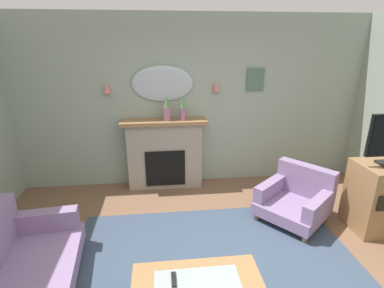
{
  "coord_description": "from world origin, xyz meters",
  "views": [
    {
      "loc": [
        -0.54,
        -2.23,
        2.33
      ],
      "look_at": [
        -0.16,
        1.23,
        1.1
      ],
      "focal_mm": 27.17,
      "sensor_mm": 36.0,
      "label": 1
    }
  ],
  "objects": [
    {
      "name": "patterned_rug",
      "position": [
        0.0,
        0.2,
        0.01
      ],
      "size": [
        3.2,
        2.4,
        0.01
      ],
      "primitive_type": "cube",
      "color": "#38475B",
      "rests_on": "ground"
    },
    {
      "name": "armchair_near_fireplace",
      "position": [
        1.27,
        1.11,
        0.31
      ],
      "size": [
        1.14,
        1.14,
        0.71
      ],
      "color": "gray",
      "rests_on": "ground"
    },
    {
      "name": "wall_sconce_right",
      "position": [
        0.35,
        2.35,
        1.66
      ],
      "size": [
        0.14,
        0.14,
        0.14
      ],
      "primitive_type": "cone",
      "color": "#D17066"
    },
    {
      "name": "floral_couch",
      "position": [
        -1.94,
        -0.02,
        0.32
      ],
      "size": [
        1.04,
        1.79,
        0.76
      ],
      "color": "gray",
      "rests_on": "ground"
    },
    {
      "name": "wall_back",
      "position": [
        0.0,
        2.48,
        1.38
      ],
      "size": [
        6.67,
        0.1,
        2.76
      ],
      "primitive_type": "cube",
      "color": "#93A393",
      "rests_on": "ground"
    },
    {
      "name": "wall_sconce_left",
      "position": [
        -1.35,
        2.35,
        1.66
      ],
      "size": [
        0.14,
        0.14,
        0.14
      ],
      "primitive_type": "cone",
      "color": "#D17066"
    },
    {
      "name": "mantel_vase_left",
      "position": [
        -0.45,
        2.23,
        1.33
      ],
      "size": [
        0.12,
        0.12,
        0.37
      ],
      "color": "#9E6084",
      "rests_on": "fireplace"
    },
    {
      "name": "fireplace",
      "position": [
        -0.5,
        2.25,
        0.57
      ],
      "size": [
        1.36,
        0.36,
        1.16
      ],
      "color": "gray",
      "rests_on": "ground"
    },
    {
      "name": "framed_picture",
      "position": [
        1.0,
        2.41,
        1.75
      ],
      "size": [
        0.28,
        0.03,
        0.36
      ],
      "primitive_type": "cube",
      "color": "#4C6B56"
    },
    {
      "name": "wall_mirror",
      "position": [
        -0.5,
        2.4,
        1.71
      ],
      "size": [
        0.96,
        0.06,
        0.56
      ],
      "primitive_type": "ellipsoid",
      "color": "#B2BCC6"
    },
    {
      "name": "tv_remote",
      "position": [
        -0.48,
        -0.31,
        0.45
      ],
      "size": [
        0.04,
        0.16,
        0.02
      ],
      "primitive_type": "cube",
      "color": "black",
      "rests_on": "coffee_table"
    },
    {
      "name": "mantel_vase_right",
      "position": [
        -0.2,
        2.23,
        1.34
      ],
      "size": [
        0.1,
        0.1,
        0.35
      ],
      "color": "#9E6084",
      "rests_on": "fireplace"
    }
  ]
}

